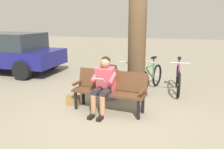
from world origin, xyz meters
name	(u,v)px	position (x,y,z in m)	size (l,w,h in m)	color
ground_plane	(112,113)	(0.00, 0.00, 0.00)	(40.00, 40.00, 0.00)	gray
bench	(110,88)	(0.08, -0.17, 0.51)	(1.65, 0.69, 0.87)	#51331E
person_reading	(104,82)	(0.18, -0.02, 0.66)	(0.53, 0.80, 1.20)	#D84C59
handbag	(73,100)	(0.98, -0.21, 0.12)	(0.30, 0.14, 0.24)	olive
tree_trunk	(138,13)	(-0.35, -1.12, 2.09)	(0.44, 0.44, 4.19)	#4C3823
litter_bin	(109,82)	(0.30, -0.85, 0.42)	(0.41, 0.41, 0.84)	slate
bicycle_silver	(178,79)	(-1.41, -1.89, 0.36)	(0.48, 1.68, 0.94)	black
bicycle_green	(151,78)	(-0.66, -1.81, 0.36)	(0.63, 1.62, 0.94)	black
bicycle_red	(130,78)	(-0.11, -1.64, 0.36)	(0.48, 1.68, 0.94)	black
parked_car	(7,52)	(4.79, -2.85, 0.77)	(4.27, 2.15, 1.47)	navy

